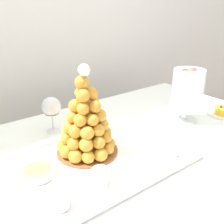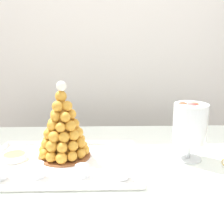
# 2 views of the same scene
# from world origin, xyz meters

# --- Properties ---
(backdrop_wall) EXTENTS (4.80, 0.10, 2.50)m
(backdrop_wall) POSITION_xyz_m (0.00, 0.83, 1.25)
(backdrop_wall) COLOR silver
(backdrop_wall) RESTS_ON ground_plane
(buffet_table) EXTENTS (1.44, 1.02, 0.76)m
(buffet_table) POSITION_xyz_m (0.00, 0.00, 0.68)
(buffet_table) COLOR brown
(buffet_table) RESTS_ON ground_plane
(serving_tray) EXTENTS (0.63, 0.44, 0.02)m
(serving_tray) POSITION_xyz_m (-0.23, -0.03, 0.76)
(serving_tray) COLOR white
(serving_tray) RESTS_ON buffet_table
(croquembouche) EXTENTS (0.23, 0.23, 0.34)m
(croquembouche) POSITION_xyz_m (-0.24, 0.04, 0.90)
(croquembouche) COLOR brown
(croquembouche) RESTS_ON serving_tray
(dessert_cup_mid_left) EXTENTS (0.05, 0.05, 0.06)m
(dessert_cup_mid_left) POSITION_xyz_m (-0.31, -0.16, 0.79)
(dessert_cup_mid_left) COLOR silver
(dessert_cup_mid_left) RESTS_ON serving_tray
(dessert_cup_centre) EXTENTS (0.05, 0.05, 0.05)m
(dessert_cup_centre) POSITION_xyz_m (-0.14, -0.15, 0.79)
(dessert_cup_centre) COLOR silver
(dessert_cup_centre) RESTS_ON serving_tray
(dessert_cup_mid_right) EXTENTS (0.05, 0.05, 0.05)m
(dessert_cup_mid_right) POSITION_xyz_m (0.01, -0.17, 0.79)
(dessert_cup_mid_right) COLOR silver
(dessert_cup_mid_right) RESTS_ON serving_tray
(creme_brulee_ramekin) EXTENTS (0.10, 0.10, 0.03)m
(creme_brulee_ramekin) POSITION_xyz_m (-0.45, 0.01, 0.78)
(creme_brulee_ramekin) COLOR white
(creme_brulee_ramekin) RESTS_ON serving_tray
(macaron_goblet) EXTENTS (0.15, 0.15, 0.27)m
(macaron_goblet) POSITION_xyz_m (0.31, 0.01, 0.92)
(macaron_goblet) COLOR white
(macaron_goblet) RESTS_ON buffet_table
(wine_glass) EXTENTS (0.08, 0.08, 0.16)m
(wine_glass) POSITION_xyz_m (-0.25, 0.29, 0.87)
(wine_glass) COLOR silver
(wine_glass) RESTS_ON buffet_table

